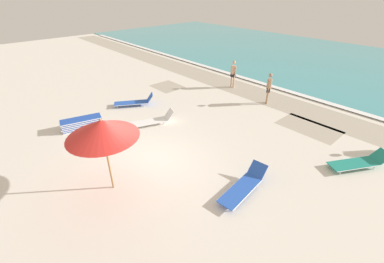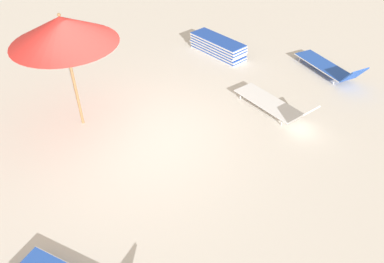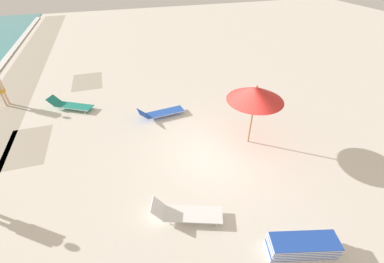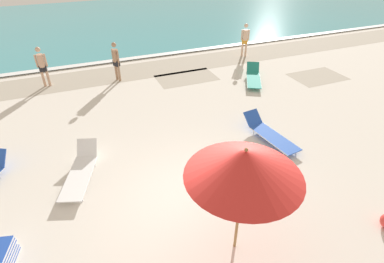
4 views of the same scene
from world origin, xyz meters
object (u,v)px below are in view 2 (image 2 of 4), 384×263
beach_umbrella (62,30)px  sun_lounger_under_umbrella (275,105)px  sun_lounger_near_water_left (329,67)px  lounger_stack (218,46)px

beach_umbrella → sun_lounger_under_umbrella: beach_umbrella is taller
sun_lounger_near_water_left → sun_lounger_under_umbrella: bearing=18.9°
lounger_stack → sun_lounger_near_water_left: 3.29m
lounger_stack → sun_lounger_under_umbrella: size_ratio=0.89×
lounger_stack → sun_lounger_near_water_left: bearing=115.6°
lounger_stack → sun_lounger_under_umbrella: sun_lounger_under_umbrella is taller
lounger_stack → beach_umbrella: bearing=4.5°
sun_lounger_under_umbrella → lounger_stack: bearing=-106.0°
lounger_stack → sun_lounger_near_water_left: (-0.63, 3.23, -0.03)m
sun_lounger_under_umbrella → sun_lounger_near_water_left: size_ratio=1.02×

